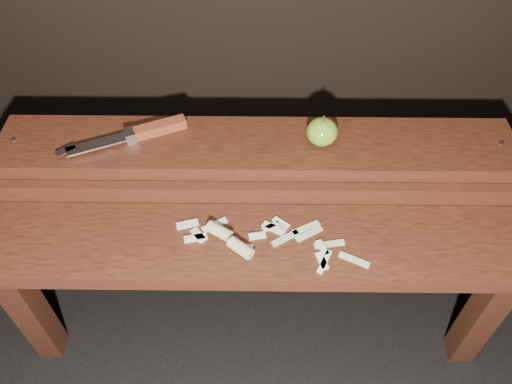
{
  "coord_description": "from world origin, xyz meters",
  "views": [
    {
      "loc": [
        0.01,
        -0.68,
        1.28
      ],
      "look_at": [
        0.0,
        0.06,
        0.45
      ],
      "focal_mm": 35.0,
      "sensor_mm": 36.0,
      "label": 1
    }
  ],
  "objects_px": {
    "bench_front_tier": "(255,262)",
    "bench_rear_tier": "(256,169)",
    "knife": "(144,132)",
    "apple": "(322,132)"
  },
  "relations": [
    {
      "from": "bench_front_tier",
      "to": "bench_rear_tier",
      "type": "height_order",
      "value": "bench_rear_tier"
    },
    {
      "from": "bench_front_tier",
      "to": "knife",
      "type": "xyz_separation_m",
      "value": [
        -0.26,
        0.25,
        0.16
      ]
    },
    {
      "from": "bench_front_tier",
      "to": "knife",
      "type": "distance_m",
      "value": 0.39
    },
    {
      "from": "bench_front_tier",
      "to": "knife",
      "type": "bearing_deg",
      "value": 136.22
    },
    {
      "from": "bench_rear_tier",
      "to": "knife",
      "type": "xyz_separation_m",
      "value": [
        -0.26,
        0.02,
        0.1
      ]
    },
    {
      "from": "bench_front_tier",
      "to": "bench_rear_tier",
      "type": "relative_size",
      "value": 1.0
    },
    {
      "from": "bench_rear_tier",
      "to": "apple",
      "type": "bearing_deg",
      "value": 1.68
    },
    {
      "from": "bench_rear_tier",
      "to": "apple",
      "type": "distance_m",
      "value": 0.19
    },
    {
      "from": "apple",
      "to": "bench_front_tier",
      "type": "bearing_deg",
      "value": -122.53
    },
    {
      "from": "bench_front_tier",
      "to": "bench_rear_tier",
      "type": "bearing_deg",
      "value": 90.0
    }
  ]
}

